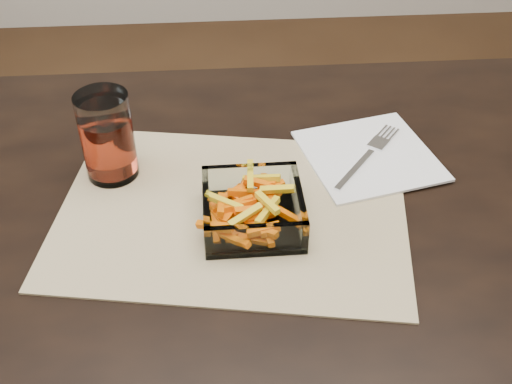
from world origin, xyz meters
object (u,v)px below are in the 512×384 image
(tumbler, at_px, (108,139))
(dining_table, at_px, (348,290))
(fork, at_px, (369,154))
(glass_bowl, at_px, (253,211))

(tumbler, bearing_deg, dining_table, -27.21)
(dining_table, bearing_deg, fork, 72.92)
(tumbler, bearing_deg, glass_bowl, -31.98)
(dining_table, height_order, fork, fork)
(dining_table, distance_m, fork, 0.20)
(glass_bowl, relative_size, fork, 0.83)
(dining_table, bearing_deg, glass_bowl, 160.87)
(glass_bowl, bearing_deg, dining_table, -19.13)
(fork, bearing_deg, dining_table, -68.98)
(dining_table, xyz_separation_m, fork, (0.05, 0.17, 0.10))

